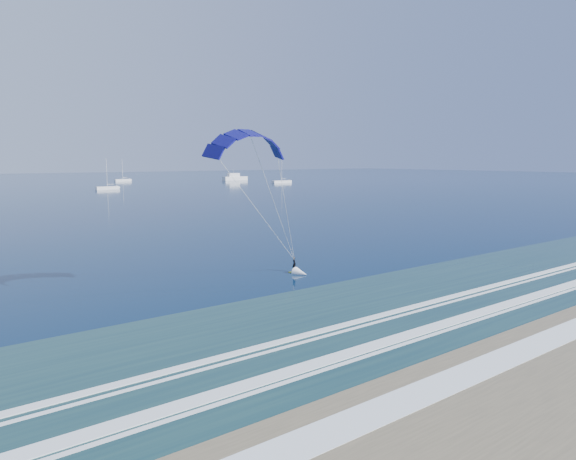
% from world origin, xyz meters
% --- Properties ---
extents(ground, '(900.00, 900.00, 0.00)m').
position_xyz_m(ground, '(0.00, 0.00, 0.00)').
color(ground, '#07203E').
rests_on(ground, ground).
extents(kitesurfer_rig, '(15.55, 9.42, 14.70)m').
position_xyz_m(kitesurfer_rig, '(-0.99, 21.12, 7.44)').
color(kitesurfer_rig, '#BCD018').
rests_on(kitesurfer_rig, ground).
extents(motor_yacht, '(13.99, 3.73, 5.92)m').
position_xyz_m(motor_yacht, '(119.32, 227.63, 1.52)').
color(motor_yacht, silver).
rests_on(motor_yacht, ground).
extents(sailboat_2, '(8.47, 2.40, 11.79)m').
position_xyz_m(sailboat_2, '(35.35, 181.39, 0.68)').
color(sailboat_2, silver).
rests_on(sailboat_2, ground).
extents(sailboat_3, '(8.32, 2.40, 11.37)m').
position_xyz_m(sailboat_3, '(65.25, 249.98, 0.68)').
color(sailboat_3, silver).
rests_on(sailboat_3, ground).
extents(sailboat_4, '(10.49, 2.40, 13.97)m').
position_xyz_m(sailboat_4, '(120.98, 186.16, 0.70)').
color(sailboat_4, silver).
rests_on(sailboat_4, ground).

